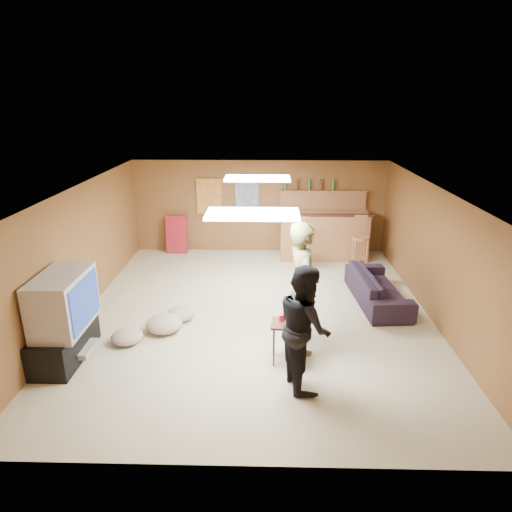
{
  "coord_description": "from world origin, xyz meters",
  "views": [
    {
      "loc": [
        0.19,
        -7.21,
        3.6
      ],
      "look_at": [
        0.0,
        0.2,
        1.0
      ],
      "focal_mm": 32.0,
      "sensor_mm": 36.0,
      "label": 1
    }
  ],
  "objects_px": {
    "person_olive": "(303,288)",
    "tv_body": "(63,301)",
    "person_black": "(304,327)",
    "sofa": "(378,288)",
    "bar_counter": "(324,236)",
    "tray_table": "(288,342)"
  },
  "relations": [
    {
      "from": "tv_body",
      "to": "sofa",
      "type": "bearing_deg",
      "value": 22.73
    },
    {
      "from": "person_black",
      "to": "tray_table",
      "type": "distance_m",
      "value": 0.76
    },
    {
      "from": "bar_counter",
      "to": "sofa",
      "type": "height_order",
      "value": "bar_counter"
    },
    {
      "from": "person_olive",
      "to": "tv_body",
      "type": "bearing_deg",
      "value": 83.07
    },
    {
      "from": "bar_counter",
      "to": "tv_body",
      "type": "bearing_deg",
      "value": -133.0
    },
    {
      "from": "bar_counter",
      "to": "person_black",
      "type": "relative_size",
      "value": 1.2
    },
    {
      "from": "tv_body",
      "to": "bar_counter",
      "type": "distance_m",
      "value": 6.09
    },
    {
      "from": "tv_body",
      "to": "person_black",
      "type": "distance_m",
      "value": 3.36
    },
    {
      "from": "person_black",
      "to": "sofa",
      "type": "height_order",
      "value": "person_black"
    },
    {
      "from": "person_black",
      "to": "tray_table",
      "type": "xyz_separation_m",
      "value": [
        -0.18,
        0.52,
        -0.53
      ]
    },
    {
      "from": "bar_counter",
      "to": "sofa",
      "type": "xyz_separation_m",
      "value": [
        0.73,
        -2.41,
        -0.27
      ]
    },
    {
      "from": "bar_counter",
      "to": "person_olive",
      "type": "relative_size",
      "value": 1.01
    },
    {
      "from": "person_olive",
      "to": "sofa",
      "type": "xyz_separation_m",
      "value": [
        1.52,
        1.69,
        -0.71
      ]
    },
    {
      "from": "tv_body",
      "to": "person_olive",
      "type": "distance_m",
      "value": 3.38
    },
    {
      "from": "bar_counter",
      "to": "person_black",
      "type": "height_order",
      "value": "person_black"
    },
    {
      "from": "tv_body",
      "to": "person_black",
      "type": "bearing_deg",
      "value": -8.98
    },
    {
      "from": "sofa",
      "to": "tray_table",
      "type": "distance_m",
      "value": 2.68
    },
    {
      "from": "tv_body",
      "to": "tray_table",
      "type": "bearing_deg",
      "value": -0.02
    },
    {
      "from": "tv_body",
      "to": "tray_table",
      "type": "distance_m",
      "value": 3.2
    },
    {
      "from": "person_olive",
      "to": "tray_table",
      "type": "height_order",
      "value": "person_olive"
    },
    {
      "from": "person_olive",
      "to": "sofa",
      "type": "bearing_deg",
      "value": -54.81
    },
    {
      "from": "sofa",
      "to": "tv_body",
      "type": "bearing_deg",
      "value": 108.35
    }
  ]
}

